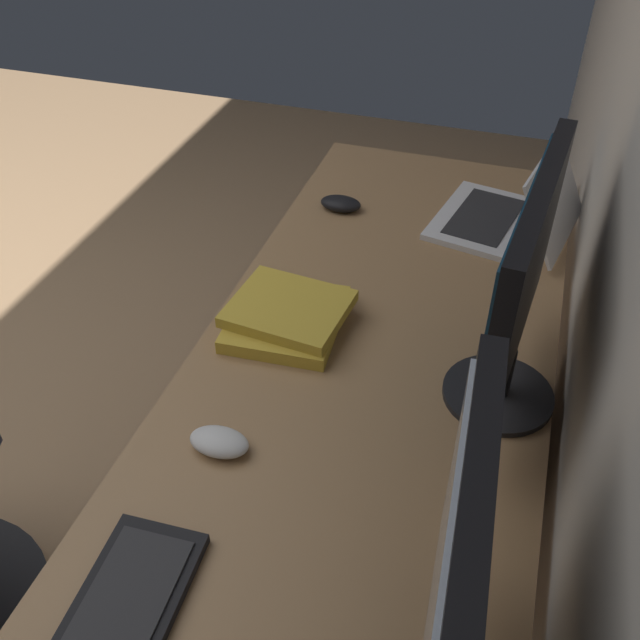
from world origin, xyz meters
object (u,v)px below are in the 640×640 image
Objects in this scene: monitor_primary at (520,287)px; laptop_leftmost at (511,212)px; drawer_pedestal at (376,483)px; mouse_main at (341,204)px; mouse_spare at (219,442)px; book_stack_near at (287,315)px.

laptop_leftmost is at bearing -175.97° from monitor_primary.
laptop_leftmost is at bearing 162.59° from drawer_pedestal.
drawer_pedestal is at bearing -98.83° from monitor_primary.
mouse_main and mouse_spare have the same top height.
monitor_primary reaches higher than mouse_spare.
laptop_leftmost is at bearing 95.24° from mouse_main.
drawer_pedestal is at bearing -17.41° from laptop_leftmost.
monitor_primary is 0.56m from mouse_spare.
mouse_main is at bearing -178.04° from mouse_spare.
mouse_spare is (0.81, 0.03, 0.00)m from mouse_main.
book_stack_near is (0.47, 0.03, 0.01)m from mouse_main.
mouse_spare is at bearing -24.49° from laptop_leftmost.
mouse_main reaches higher than drawer_pedestal.
book_stack_near is (-0.08, -0.43, -0.22)m from monitor_primary.
monitor_primary is at bearing 79.98° from book_stack_near.
mouse_main is 1.00× the size of mouse_spare.
mouse_main is 0.47m from book_stack_near.
mouse_spare is (0.85, -0.39, -0.03)m from laptop_leftmost.
drawer_pedestal is 6.68× the size of mouse_main.
book_stack_near reaches higher than mouse_main.
monitor_primary is (0.03, 0.21, 0.63)m from drawer_pedestal.
drawer_pedestal is 2.76× the size of book_stack_near.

